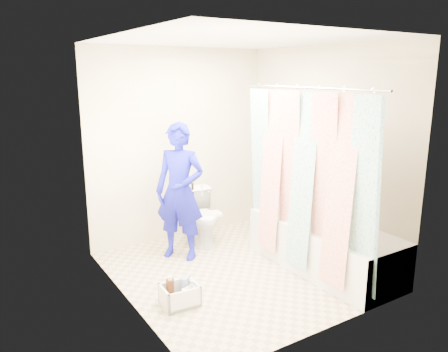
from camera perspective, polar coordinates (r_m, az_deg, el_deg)
floor at (r=4.82m, az=1.65°, el=-12.36°), size 2.60×2.60×0.00m
ceiling at (r=4.36m, az=1.87°, el=17.41°), size 2.40×2.60×0.02m
wall_back at (r=5.54m, az=-5.81°, el=4.02°), size 2.40×0.02×2.40m
wall_front at (r=3.46m, az=13.88°, el=-1.94°), size 2.40×0.02×2.40m
wall_left at (r=3.91m, az=-13.00°, el=-0.17°), size 0.02×2.60×2.40m
wall_right at (r=5.19m, az=12.81°, el=3.13°), size 0.02×2.60×2.40m
bathtub at (r=4.92m, az=12.85°, el=-8.77°), size 0.70×1.75×0.50m
curtain_rod at (r=4.34m, az=10.86°, el=11.26°), size 0.02×1.90×0.02m
shower_curtain at (r=4.47m, az=10.35°, el=-0.75°), size 0.06×1.75×1.80m
toilet at (r=5.51m, az=-2.87°, el=-5.28°), size 0.51×0.72×0.67m
tank_lid at (r=5.39m, az=-2.56°, el=-5.04°), size 0.44×0.27×0.03m
tank_internals at (r=5.57m, az=-3.80°, el=-1.61°), size 0.16×0.07×0.22m
plumber at (r=4.95m, az=-5.80°, el=-2.05°), size 0.66×0.68×1.56m
cleaning_caddy at (r=4.18m, az=-5.64°, el=-15.26°), size 0.34×0.28×0.25m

